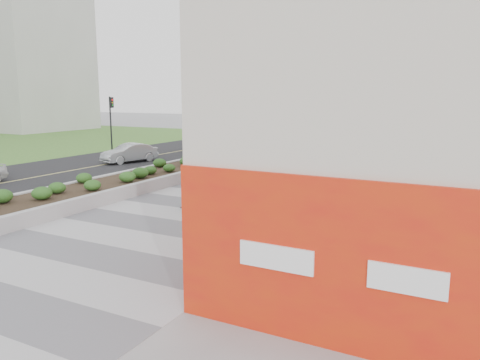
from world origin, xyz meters
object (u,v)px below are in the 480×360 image
object	(u,v)px
planter	(139,177)
traffic_signal_far	(111,116)
car_silver	(129,153)
car_dark	(214,141)
skateboarder	(189,189)
traffic_signal_near	(218,118)

from	to	relation	value
planter	traffic_signal_far	bearing A→B (deg)	137.54
car_silver	planter	bearing A→B (deg)	-28.99
car_silver	car_dark	xyz separation A→B (m)	(1.01, 8.96, 0.01)
traffic_signal_far	planter	bearing A→B (deg)	-42.46
planter	skateboarder	xyz separation A→B (m)	(4.65, -2.67, 0.33)
traffic_signal_far	car_dark	size ratio (longest dim) A/B	0.98
traffic_signal_near	traffic_signal_far	size ratio (longest dim) A/B	1.00
skateboarder	car_dark	xyz separation A→B (m)	(-9.44, 17.65, -0.13)
planter	car_silver	distance (m)	8.36
traffic_signal_far	traffic_signal_near	bearing A→B (deg)	3.11
planter	traffic_signal_far	distance (m)	15.00
planter	car_dark	distance (m)	15.73
traffic_signal_near	skateboarder	distance (m)	14.77
planter	traffic_signal_far	xyz separation A→B (m)	(-10.93, 10.00, 2.34)
planter	car_dark	xyz separation A→B (m)	(-4.79, 14.98, 0.20)
skateboarder	car_dark	size ratio (longest dim) A/B	0.35
planter	car_silver	size ratio (longest dim) A/B	4.89
traffic_signal_near	planter	bearing A→B (deg)	-80.65
traffic_signal_near	skateboarder	bearing A→B (deg)	-64.16
traffic_signal_near	traffic_signal_far	xyz separation A→B (m)	(-9.20, -0.50, 0.00)
traffic_signal_near	car_silver	distance (m)	6.42
car_silver	car_dark	bearing A→B (deg)	100.69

